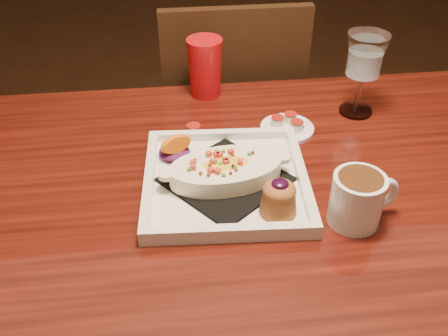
{
  "coord_description": "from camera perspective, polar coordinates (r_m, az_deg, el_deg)",
  "views": [
    {
      "loc": [
        -0.18,
        -0.72,
        1.37
      ],
      "look_at": [
        -0.08,
        0.06,
        0.77
      ],
      "focal_mm": 40.0,
      "sensor_mm": 36.0,
      "label": 1
    }
  ],
  "objects": [
    {
      "name": "red_tumbler",
      "position": [
        1.25,
        -2.18,
        11.4
      ],
      "size": [
        0.09,
        0.09,
        0.15
      ],
      "primitive_type": "cone",
      "color": "red",
      "rests_on": "table"
    },
    {
      "name": "plate",
      "position": [
        0.96,
        0.6,
        -1.07
      ],
      "size": [
        0.33,
        0.33,
        0.08
      ],
      "rotation": [
        0.0,
        0.0,
        -0.06
      ],
      "color": "white",
      "rests_on": "table"
    },
    {
      "name": "goblet",
      "position": [
        1.18,
        15.79,
        11.82
      ],
      "size": [
        0.09,
        0.09,
        0.2
      ],
      "color": "silver",
      "rests_on": "table"
    },
    {
      "name": "creamer_loose",
      "position": [
        1.12,
        -3.48,
        4.37
      ],
      "size": [
        0.03,
        0.03,
        0.03
      ],
      "color": "silver",
      "rests_on": "table"
    },
    {
      "name": "saucer",
      "position": [
        1.14,
        7.21,
        4.69
      ],
      "size": [
        0.12,
        0.12,
        0.08
      ],
      "color": "white",
      "rests_on": "table"
    },
    {
      "name": "coffee_mug",
      "position": [
        0.9,
        15.13,
        -3.27
      ],
      "size": [
        0.13,
        0.09,
        0.1
      ],
      "rotation": [
        0.0,
        0.0,
        0.2
      ],
      "color": "white",
      "rests_on": "table"
    },
    {
      "name": "chair_far",
      "position": [
        1.61,
        0.62,
        5.06
      ],
      "size": [
        0.42,
        0.42,
        0.93
      ],
      "rotation": [
        0.0,
        0.0,
        3.14
      ],
      "color": "black",
      "rests_on": "floor"
    },
    {
      "name": "table",
      "position": [
        1.03,
        5.06,
        -6.83
      ],
      "size": [
        1.5,
        0.9,
        0.75
      ],
      "color": "#5F170D",
      "rests_on": "floor"
    }
  ]
}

